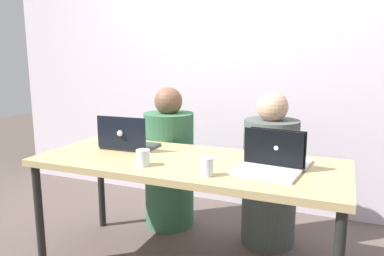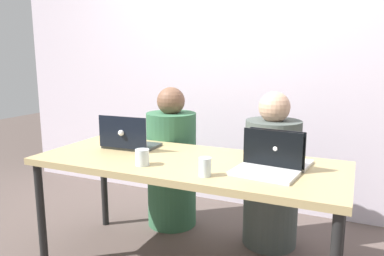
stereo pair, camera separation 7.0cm
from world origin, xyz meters
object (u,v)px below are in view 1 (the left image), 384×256
Objects in this scene: laptop_back_right at (281,157)px; water_glass_left at (143,159)px; person_on_right at (270,178)px; water_glass_right at (207,168)px; laptop_back_left at (127,142)px; laptop_front_right at (268,164)px; person_on_left at (169,165)px.

laptop_back_right reaches higher than water_glass_left.
person_on_right is 11.22× the size of water_glass_right.
water_glass_left is at bearing 131.59° from laptop_back_left.
water_glass_left is at bearing 44.76° from person_on_right.
laptop_back_right is (0.14, -0.44, 0.28)m from person_on_right.
laptop_back_left is at bearing 6.77° from laptop_back_right.
laptop_back_right is (0.04, 0.16, 0.00)m from laptop_front_right.
laptop_back_left reaches higher than water_glass_left.
laptop_back_right reaches higher than laptop_front_right.
person_on_left is at bearing -8.13° from person_on_right.
person_on_right is 11.78× the size of water_glass_left.
person_on_right is at bearing 168.31° from person_on_left.
water_glass_right is at bearing -4.96° from water_glass_left.
person_on_right is 0.68m from laptop_front_right.
person_on_left reaches higher than water_glass_left.
person_on_right is at bearing -154.57° from laptop_back_left.
laptop_back_right is at bearing 47.97° from water_glass_right.
laptop_back_right is 0.78m from water_glass_left.
person_on_left is 1.00× the size of person_on_right.
laptop_front_right is (0.88, -0.61, 0.28)m from person_on_left.
laptop_back_left is 0.98m from laptop_front_right.
person_on_left is 1.11m from laptop_front_right.
water_glass_left is at bearing 30.07° from laptop_back_right.
laptop_back_left is 3.85× the size of water_glass_left.
person_on_right is 0.54m from laptop_back_right.
person_on_right is 3.09× the size of laptop_front_right.
water_glass_right is at bearing 151.54° from laptop_back_left.
person_on_right is 3.06× the size of laptop_back_left.
person_on_left reaches higher than laptop_back_left.
person_on_left reaches higher than person_on_right.
water_glass_left is (-0.57, -0.76, 0.27)m from person_on_right.
person_on_left is at bearing 105.36° from water_glass_left.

